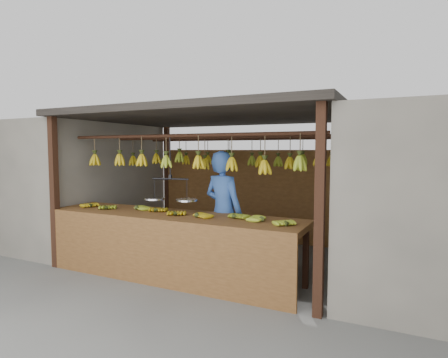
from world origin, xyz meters
The scene contains 8 objects.
ground centered at (0.00, 0.00, 0.00)m, with size 80.00×80.00×0.00m, color #5B5B57.
stall centered at (0.00, 0.33, 1.97)m, with size 4.30×3.30×2.40m.
neighbor_left centered at (-3.60, 0.00, 1.15)m, with size 3.00×3.00×2.30m, color slate.
counter centered at (-0.13, -1.24, 0.72)m, with size 3.84×0.87×0.96m.
hanging_bananas centered at (0.00, 0.00, 1.62)m, with size 3.56×2.25×0.39m.
balance_scale centered at (-0.22, -1.00, 1.13)m, with size 0.80×0.38×0.92m.
vendor centered at (0.43, -0.60, 0.89)m, with size 0.65×0.43×1.79m, color #3359A5.
bag_bundles centered at (1.94, 1.35, 1.00)m, with size 0.08×0.26×1.31m.
Camera 1 is at (2.80, -5.46, 1.80)m, focal length 30.00 mm.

